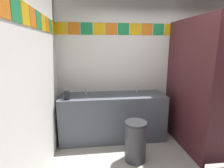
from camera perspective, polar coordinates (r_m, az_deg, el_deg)
name	(u,v)px	position (r m, az deg, el deg)	size (l,w,h in m)	color
wall_back	(150,63)	(3.77, 12.26, 6.56)	(3.75, 0.09, 2.87)	white
wall_side	(27,80)	(2.11, -25.54, 1.28)	(0.09, 3.08, 2.87)	white
vanity_counter	(113,116)	(3.50, 0.21, -10.34)	(1.99, 0.60, 0.88)	#4C515B
faucet_left	(86,92)	(3.41, -8.30, -2.53)	(0.04, 0.10, 0.14)	silver
faucet_right	(137,90)	(3.53, 8.07, -2.02)	(0.04, 0.10, 0.14)	silver
soap_dispenser	(67,95)	(3.17, -14.29, -3.44)	(0.09, 0.09, 0.16)	black
stall_divider	(203,89)	(3.19, 27.25, -1.39)	(0.92, 1.40, 2.24)	#471E23
toilet	(200,120)	(4.12, 26.37, -10.29)	(0.39, 0.49, 0.74)	white
trash_bin	(135,141)	(2.95, 7.53, -17.76)	(0.34, 0.34, 0.65)	#333338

